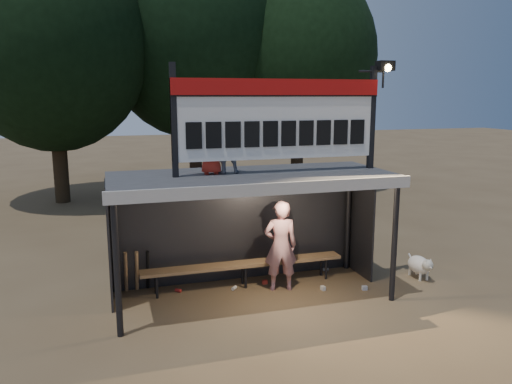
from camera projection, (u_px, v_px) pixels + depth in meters
ground at (252, 296)px, 9.30m from camera, size 80.00×80.00×0.00m
player at (281, 246)px, 9.47m from camera, size 0.70×0.52×1.75m
child_a at (224, 143)px, 8.78m from camera, size 0.54×0.42×1.09m
child_b at (211, 148)px, 8.69m from camera, size 0.49×0.35×0.93m
dugout_shelter at (248, 197)px, 9.17m from camera, size 5.10×2.08×2.32m
scoreboard_assembly at (282, 116)px, 8.81m from camera, size 4.10×0.27×1.99m
bench at (244, 265)px, 9.73m from camera, size 4.00×0.35×0.48m
tree_left at (51, 39)px, 16.51m from camera, size 6.46×6.46×9.27m
tree_mid at (193, 30)px, 19.22m from camera, size 7.22×7.22×10.36m
tree_right at (298, 57)px, 19.60m from camera, size 6.08×6.08×8.72m
dog at (420, 265)px, 10.18m from camera, size 0.36×0.81×0.49m
bats at (137, 271)px, 9.41m from camera, size 0.47×0.32×0.84m
litter at (284, 284)px, 9.80m from camera, size 3.57×1.28×0.08m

